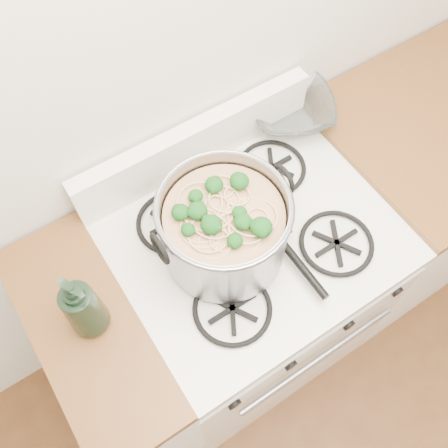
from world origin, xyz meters
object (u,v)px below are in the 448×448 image
glass_bowl (291,112)px  bottle (81,305)px  gas_range (247,296)px  stock_pot (224,229)px  spatula (267,224)px

glass_bowl → bottle: bearing=-161.8°
gas_range → stock_pot: bearing=176.9°
gas_range → bottle: bearing=178.6°
stock_pot → glass_bowl: bearing=32.7°
spatula → bottle: bottle is taller
glass_bowl → bottle: (-0.81, -0.27, 0.11)m
gas_range → stock_pot: 0.60m
gas_range → glass_bowl: bearing=40.2°
stock_pot → spatula: size_ratio=1.16×
bottle → stock_pot: bearing=-25.5°
gas_range → glass_bowl: size_ratio=8.90×
gas_range → spatula: bearing=-6.0°
bottle → gas_range: bearing=-26.0°
stock_pot → glass_bowl: size_ratio=3.47×
glass_bowl → gas_range: bearing=-139.8°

